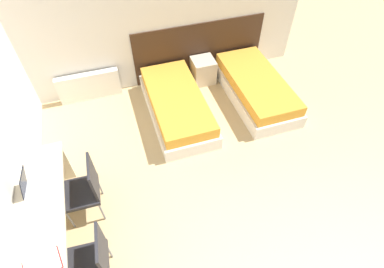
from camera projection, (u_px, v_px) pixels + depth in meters
wall_back at (154, 14)px, 4.90m from camera, size 5.45×0.05×2.70m
headboard_panel at (199, 50)px, 5.64m from camera, size 2.50×0.03×1.07m
bed_near_window at (177, 105)px, 5.10m from camera, size 0.91×1.94×0.44m
bed_near_door at (256, 88)px, 5.40m from camera, size 0.91×1.94×0.44m
nightstand at (203, 70)px, 5.72m from camera, size 0.41×0.41×0.47m
radiator at (90, 86)px, 5.37m from camera, size 1.09×0.12×0.52m
desk at (44, 229)px, 3.23m from camera, size 0.53×2.17×0.76m
chair_near_laptop at (85, 188)px, 3.68m from camera, size 0.47×0.47×0.93m
chair_near_notebook at (92, 261)px, 3.10m from camera, size 0.48×0.48×0.93m
laptop at (34, 186)px, 3.32m from camera, size 0.34×0.27×0.32m
open_notebook at (42, 265)px, 2.82m from camera, size 0.38×0.31×0.02m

